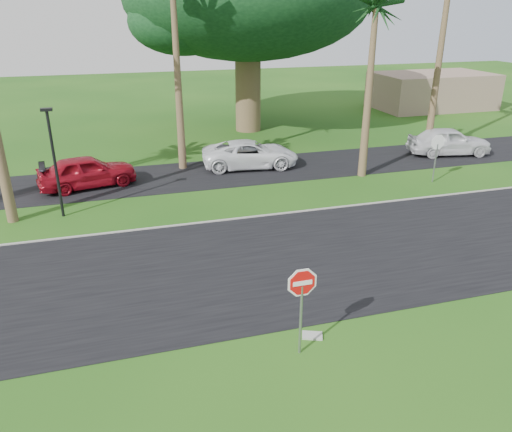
{
  "coord_description": "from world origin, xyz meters",
  "views": [
    {
      "loc": [
        -3.55,
        -12.88,
        8.32
      ],
      "look_at": [
        0.79,
        2.05,
        1.8
      ],
      "focal_mm": 35.0,
      "sensor_mm": 36.0,
      "label": 1
    }
  ],
  "objects_px": {
    "car_red": "(87,172)",
    "car_minivan": "(250,154)",
    "stop_sign_near": "(302,294)",
    "car_pickup": "(449,141)",
    "stop_sign_far": "(437,148)",
    "car_dark": "(87,172)"
  },
  "relations": [
    {
      "from": "stop_sign_near",
      "to": "stop_sign_far",
      "type": "xyz_separation_m",
      "value": [
        11.5,
        11.0,
        0.0
      ]
    },
    {
      "from": "stop_sign_near",
      "to": "car_red",
      "type": "bearing_deg",
      "value": 109.97
    },
    {
      "from": "stop_sign_far",
      "to": "car_dark",
      "type": "bearing_deg",
      "value": -15.15
    },
    {
      "from": "stop_sign_far",
      "to": "car_pickup",
      "type": "xyz_separation_m",
      "value": [
        3.93,
        4.24,
        -0.95
      ]
    },
    {
      "from": "stop_sign_far",
      "to": "car_minivan",
      "type": "height_order",
      "value": "stop_sign_far"
    },
    {
      "from": "stop_sign_near",
      "to": "car_dark",
      "type": "bearing_deg",
      "value": 109.46
    },
    {
      "from": "stop_sign_far",
      "to": "car_minivan",
      "type": "distance_m",
      "value": 9.83
    },
    {
      "from": "car_red",
      "to": "car_minivan",
      "type": "xyz_separation_m",
      "value": [
        8.67,
        0.99,
        -0.06
      ]
    },
    {
      "from": "car_minivan",
      "to": "car_pickup",
      "type": "height_order",
      "value": "car_pickup"
    },
    {
      "from": "stop_sign_near",
      "to": "car_pickup",
      "type": "height_order",
      "value": "stop_sign_near"
    },
    {
      "from": "stop_sign_far",
      "to": "stop_sign_near",
      "type": "bearing_deg",
      "value": 43.73
    },
    {
      "from": "stop_sign_near",
      "to": "car_minivan",
      "type": "relative_size",
      "value": 0.49
    },
    {
      "from": "car_red",
      "to": "car_minivan",
      "type": "height_order",
      "value": "car_red"
    },
    {
      "from": "stop_sign_far",
      "to": "car_red",
      "type": "xyz_separation_m",
      "value": [
        -17.0,
        4.13,
        -0.97
      ]
    },
    {
      "from": "stop_sign_near",
      "to": "car_minivan",
      "type": "distance_m",
      "value": 16.46
    },
    {
      "from": "stop_sign_near",
      "to": "car_red",
      "type": "relative_size",
      "value": 0.56
    },
    {
      "from": "car_dark",
      "to": "stop_sign_far",
      "type": "bearing_deg",
      "value": -112.54
    },
    {
      "from": "stop_sign_far",
      "to": "car_red",
      "type": "height_order",
      "value": "stop_sign_far"
    },
    {
      "from": "car_red",
      "to": "car_dark",
      "type": "bearing_deg",
      "value": -10.73
    },
    {
      "from": "stop_sign_far",
      "to": "car_dark",
      "type": "xyz_separation_m",
      "value": [
        -17.01,
        4.61,
        -1.13
      ]
    },
    {
      "from": "stop_sign_near",
      "to": "car_red",
      "type": "height_order",
      "value": "stop_sign_near"
    },
    {
      "from": "car_red",
      "to": "car_pickup",
      "type": "xyz_separation_m",
      "value": [
        20.93,
        0.11,
        0.03
      ]
    }
  ]
}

